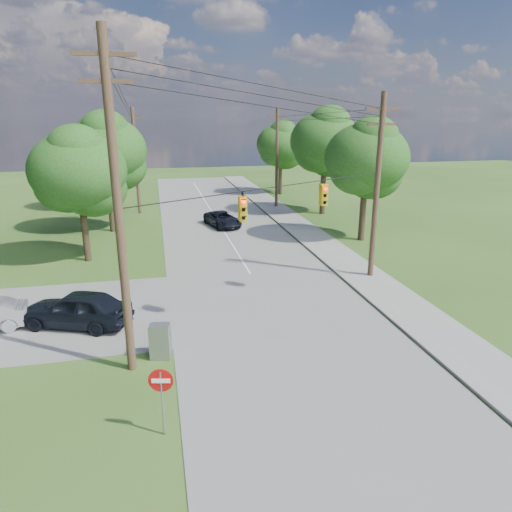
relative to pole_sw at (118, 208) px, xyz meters
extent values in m
plane|color=#2E511B|center=(4.60, -0.40, -6.23)|extent=(140.00, 140.00, 0.00)
cube|color=gray|center=(6.60, 4.60, -6.21)|extent=(10.00, 100.00, 0.03)
cube|color=gray|center=(13.30, 4.60, -6.17)|extent=(2.60, 100.00, 0.12)
cylinder|color=brown|center=(0.00, 0.00, -0.23)|extent=(0.32, 0.32, 12.00)
cube|color=brown|center=(0.00, 0.00, 4.87)|extent=(2.00, 0.12, 0.14)
cube|color=brown|center=(0.00, 0.00, 4.07)|extent=(1.70, 0.12, 0.14)
cylinder|color=brown|center=(13.50, 7.60, -0.98)|extent=(0.32, 0.32, 10.50)
cube|color=brown|center=(13.50, 7.60, 3.37)|extent=(2.00, 0.12, 0.14)
cube|color=brown|center=(13.50, 7.60, 2.57)|extent=(1.70, 0.12, 0.14)
cylinder|color=brown|center=(13.50, 29.60, -1.23)|extent=(0.32, 0.32, 10.00)
cube|color=brown|center=(13.50, 29.60, 2.87)|extent=(2.00, 0.12, 0.14)
cylinder|color=brown|center=(-0.40, 29.60, -1.23)|extent=(0.32, 0.32, 10.00)
cube|color=brown|center=(-0.40, 29.60, 2.87)|extent=(2.00, 0.12, 0.14)
cylinder|color=black|center=(6.75, 3.80, 4.12)|extent=(13.52, 7.63, 1.53)
cylinder|color=black|center=(6.75, 3.80, 3.72)|extent=(13.52, 7.63, 1.53)
cylinder|color=black|center=(6.75, 3.80, 3.32)|extent=(13.52, 7.63, 1.53)
cylinder|color=black|center=(13.50, 18.60, 3.12)|extent=(0.03, 22.00, 0.53)
cylinder|color=black|center=(-0.20, 14.80, 3.87)|extent=(0.43, 29.60, 2.03)
cylinder|color=black|center=(13.50, 18.60, 2.72)|extent=(0.03, 22.00, 0.53)
cylinder|color=black|center=(-0.20, 14.80, 3.47)|extent=(0.43, 29.60, 2.03)
cylinder|color=black|center=(6.75, 3.80, -0.03)|extent=(13.52, 7.63, 0.04)
cube|color=gold|center=(4.86, 2.62, -0.75)|extent=(0.32, 0.22, 1.05)
sphere|color=#FF0C05|center=(4.86, 2.48, -0.40)|extent=(0.17, 0.17, 0.17)
cube|color=gold|center=(4.86, 2.86, -0.75)|extent=(0.32, 0.22, 1.05)
sphere|color=#FF0C05|center=(4.86, 3.00, -0.40)|extent=(0.17, 0.17, 0.17)
cube|color=gold|center=(9.45, 5.20, -0.75)|extent=(0.32, 0.22, 1.05)
sphere|color=#FF0C05|center=(9.45, 5.06, -0.40)|extent=(0.17, 0.17, 0.17)
cube|color=gold|center=(9.45, 5.44, -0.75)|extent=(0.32, 0.22, 1.05)
sphere|color=#FF0C05|center=(9.45, 5.58, -0.40)|extent=(0.17, 0.17, 0.17)
cylinder|color=#443422|center=(-3.40, 14.60, -4.65)|extent=(0.45, 0.45, 3.15)
ellipsoid|color=#1D4915|center=(-3.40, 14.60, -0.29)|extent=(6.00, 6.00, 4.92)
cylinder|color=#443422|center=(-2.40, 22.60, -4.48)|extent=(0.50, 0.50, 3.50)
ellipsoid|color=#1D4915|center=(-2.40, 22.60, 0.37)|extent=(6.40, 6.40, 5.25)
cylinder|color=#443422|center=(-4.40, 32.60, -4.57)|extent=(0.48, 0.47, 3.32)
ellipsoid|color=#1D4915|center=(-4.40, 32.60, 0.04)|extent=(6.00, 6.00, 4.92)
cylinder|color=#443422|center=(16.60, 15.60, -4.57)|extent=(0.48, 0.48, 3.32)
ellipsoid|color=#1D4915|center=(16.60, 15.60, 0.04)|extent=(6.20, 6.20, 5.08)
cylinder|color=#443422|center=(17.10, 25.60, -4.39)|extent=(0.52, 0.52, 3.67)
ellipsoid|color=#1D4915|center=(17.10, 25.60, 0.70)|extent=(6.60, 6.60, 5.41)
cylinder|color=#443422|center=(16.10, 37.60, -4.65)|extent=(0.45, 0.45, 3.15)
ellipsoid|color=#1D4915|center=(16.10, 37.60, -0.29)|extent=(5.80, 5.80, 4.76)
imported|color=black|center=(-2.55, 4.31, -5.36)|extent=(5.28, 3.60, 1.67)
imported|color=black|center=(6.76, 22.26, -5.56)|extent=(3.17, 4.95, 1.27)
cube|color=gray|center=(1.10, 0.60, -5.51)|extent=(0.90, 0.73, 1.43)
cylinder|color=gray|center=(1.10, -4.10, -5.14)|extent=(0.06, 0.06, 2.17)
cylinder|color=#AB0B0C|center=(1.10, -4.10, -4.35)|extent=(0.74, 0.19, 0.75)
cube|color=white|center=(1.10, -4.13, -4.35)|extent=(0.54, 0.14, 0.13)
camera|label=1|loc=(1.33, -16.04, 3.05)|focal=32.00mm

